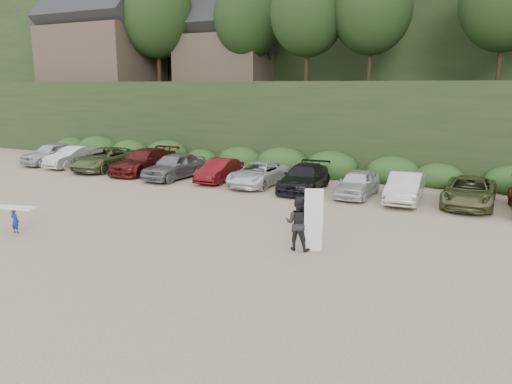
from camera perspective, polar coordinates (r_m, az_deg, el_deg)
The scene contains 5 objects.
ground at distance 19.79m, azimuth -7.69°, elevation -4.92°, with size 120.00×120.00×0.00m, color tan.
hillside_backdrop at distance 52.90m, azimuth 15.45°, elevation 17.67°, with size 90.00×41.50×28.00m.
parked_cars at distance 28.95m, azimuth 0.60°, elevation 2.16°, with size 39.46×5.95×1.63m.
child_surfer at distance 21.91m, azimuth -25.89°, elevation -2.39°, with size 1.87×0.93×1.08m.
adult_surfer at distance 17.72m, azimuth 4.99°, elevation -3.55°, with size 1.42×0.80×2.30m.
Camera 1 is at (10.85, -15.50, 5.78)m, focal length 35.00 mm.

